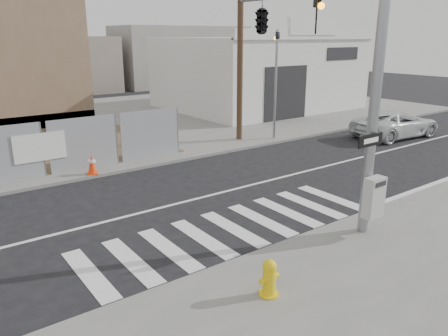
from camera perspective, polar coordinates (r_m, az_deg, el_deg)
ground at (r=13.89m, az=-5.08°, el=-4.41°), size 100.00×100.00×0.00m
sidewalk_far at (r=26.44m, az=-21.17°, el=4.91°), size 50.00×20.00×0.12m
signal_pole at (r=12.87m, az=9.26°, el=15.58°), size 0.96×5.87×7.00m
far_signal_pole at (r=21.53m, az=6.83°, el=12.64°), size 0.16×0.20×5.60m
concrete_wall_right at (r=25.98m, az=-23.08°, el=11.93°), size 5.50×1.30×8.00m
auto_shop at (r=31.81m, az=4.39°, el=12.33°), size 12.00×10.20×5.95m
utility_pole_right at (r=21.18m, az=2.14°, el=17.34°), size 1.60×0.28×10.00m
fire_hydrant at (r=8.83m, az=5.92°, el=-14.05°), size 0.47×0.43×0.77m
suv at (r=24.32m, az=21.53°, el=5.41°), size 5.11×2.70×1.37m
traffic_cone_d at (r=16.82m, az=-16.87°, el=0.46°), size 0.50×0.50×0.75m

